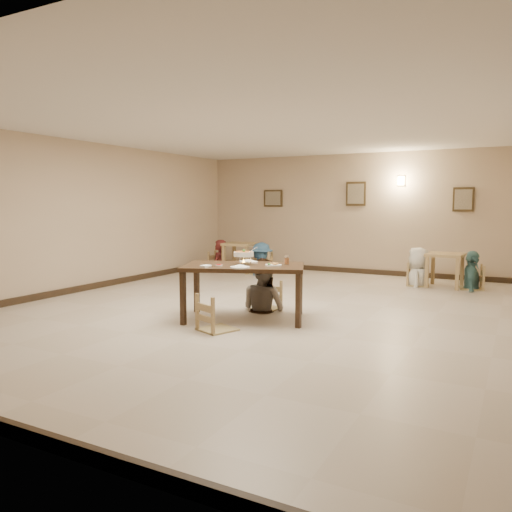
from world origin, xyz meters
The scene contains 31 objects.
floor centered at (0.00, 0.00, 0.00)m, with size 10.00×10.00×0.00m, color #BEAF9E.
ceiling centered at (0.00, 0.00, 3.00)m, with size 10.00×10.00×0.00m, color silver.
wall_back centered at (0.00, 5.00, 1.50)m, with size 10.00×10.00×0.00m, color tan.
wall_left centered at (-4.00, 0.00, 1.50)m, with size 10.00×10.00×0.00m, color tan.
baseboard_back centered at (0.00, 4.97, 0.06)m, with size 8.00×0.06×0.12m, color black.
baseboard_left centered at (-3.97, 0.00, 0.06)m, with size 0.06×10.00×0.12m, color black.
picture_a centered at (-2.20, 4.96, 1.90)m, with size 0.55×0.04×0.45m.
picture_b centered at (0.10, 4.96, 2.00)m, with size 0.50×0.04×0.60m.
picture_c centered at (2.60, 4.96, 1.85)m, with size 0.45×0.04×0.55m.
wall_sconce centered at (1.20, 4.96, 2.30)m, with size 0.16×0.05×0.22m, color #FFD88C.
main_table centered at (0.12, -0.78, 0.76)m, with size 2.03×1.60×0.84m.
chair_far centered at (0.08, 0.07, 0.43)m, with size 0.41×0.41×0.87m.
chair_near centered at (0.11, -1.53, 0.48)m, with size 0.45×0.45×0.97m.
main_diner centered at (0.08, -0.06, 0.87)m, with size 0.84×0.66×1.73m, color gray.
curry_warmer centered at (0.10, -0.76, 1.00)m, with size 0.34×0.30×0.27m.
rice_plate_far centered at (0.05, -0.52, 0.85)m, with size 0.31×0.31×0.07m.
rice_plate_near centered at (0.26, -1.15, 0.85)m, with size 0.28×0.28×0.06m.
fried_plate centered at (0.57, -0.70, 0.86)m, with size 0.25×0.25×0.06m.
chili_dish centered at (-0.15, -1.07, 0.85)m, with size 0.10×0.10×0.02m.
napkin_cutlery centered at (-0.24, -1.27, 0.85)m, with size 0.16×0.22×0.03m.
drink_glass centered at (0.67, -0.45, 0.90)m, with size 0.07×0.07×0.14m.
bg_table_left centered at (-2.56, 3.77, 0.62)m, with size 0.83×0.83×0.76m.
bg_table_right centered at (2.41, 3.77, 0.58)m, with size 0.76×0.76×0.72m.
bg_chair_ll centered at (-3.19, 3.75, 0.48)m, with size 0.45×0.45×0.96m.
bg_chair_lr centered at (-1.92, 3.73, 0.54)m, with size 0.51×0.51×1.09m.
bg_chair_rl centered at (1.88, 3.73, 0.47)m, with size 0.44×0.44×0.94m.
bg_chair_rr centered at (2.94, 3.77, 0.47)m, with size 0.45×0.45×0.95m.
bg_diner_a centered at (-3.19, 3.75, 0.81)m, with size 0.59×0.39×1.63m, color #521A1B.
bg_diner_b centered at (-1.92, 3.73, 0.79)m, with size 1.02×0.59×1.58m, color teal.
bg_diner_c centered at (1.88, 3.73, 0.82)m, with size 0.80×0.52×1.65m, color silver.
bg_diner_d centered at (2.94, 3.77, 0.80)m, with size 0.93×0.39×1.59m, color slate.
Camera 1 is at (3.77, -7.28, 1.75)m, focal length 35.00 mm.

